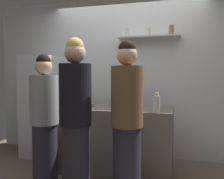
{
  "coord_description": "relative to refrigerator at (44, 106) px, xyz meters",
  "views": [
    {
      "loc": [
        0.82,
        -2.72,
        1.36
      ],
      "look_at": [
        -0.07,
        0.51,
        1.14
      ],
      "focal_mm": 38.83,
      "sensor_mm": 36.0,
      "label": 1
    }
  ],
  "objects": [
    {
      "name": "back_wall_assembly",
      "position": [
        1.36,
        0.4,
        0.48
      ],
      "size": [
        4.8,
        0.32,
        2.6
      ],
      "color": "white",
      "rests_on": "ground"
    },
    {
      "name": "baking_pan",
      "position": [
        0.84,
        -0.43,
        0.1
      ],
      "size": [
        0.34,
        0.24,
        0.05
      ],
      "primitive_type": "cube",
      "color": "gray",
      "rests_on": "counter"
    },
    {
      "name": "refrigerator",
      "position": [
        0.0,
        0.0,
        0.0
      ],
      "size": [
        0.57,
        0.65,
        1.65
      ],
      "color": "silver",
      "rests_on": "ground"
    },
    {
      "name": "person_blonde",
      "position": [
        1.13,
        -1.23,
        0.04
      ],
      "size": [
        0.34,
        0.34,
        1.74
      ],
      "rotation": [
        0.0,
        0.0,
        3.17
      ],
      "color": "#262633",
      "rests_on": "ground"
    },
    {
      "name": "wine_bottle_green_glass",
      "position": [
        0.52,
        -0.09,
        0.2
      ],
      "size": [
        0.08,
        0.08,
        0.35
      ],
      "color": "#19471E",
      "rests_on": "counter"
    },
    {
      "name": "person_grey_hoodie",
      "position": [
        0.61,
        -0.99,
        -0.04
      ],
      "size": [
        0.34,
        0.34,
        1.6
      ],
      "rotation": [
        0.0,
        0.0,
        1.02
      ],
      "color": "#262633",
      "rests_on": "ground"
    },
    {
      "name": "water_bottle_plastic",
      "position": [
        1.92,
        -0.61,
        0.18
      ],
      "size": [
        0.08,
        0.08,
        0.24
      ],
      "color": "silver",
      "rests_on": "counter"
    },
    {
      "name": "counter",
      "position": [
        1.28,
        -0.34,
        -0.38
      ],
      "size": [
        1.66,
        0.68,
        0.89
      ],
      "primitive_type": "cube",
      "color": "#66605B",
      "rests_on": "ground"
    },
    {
      "name": "person_brown_jacket",
      "position": [
        1.65,
        -1.09,
        0.03
      ],
      "size": [
        0.34,
        0.34,
        1.71
      ],
      "rotation": [
        0.0,
        0.0,
        0.18
      ],
      "color": "#262633",
      "rests_on": "ground"
    },
    {
      "name": "wine_bottle_amber_glass",
      "position": [
        0.6,
        -0.36,
        0.19
      ],
      "size": [
        0.07,
        0.07,
        0.31
      ],
      "color": "#472814",
      "rests_on": "counter"
    },
    {
      "name": "utensil_holder",
      "position": [
        1.24,
        -0.15,
        0.13
      ],
      "size": [
        0.1,
        0.1,
        0.22
      ],
      "color": "#B2B2B7",
      "rests_on": "counter"
    }
  ]
}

